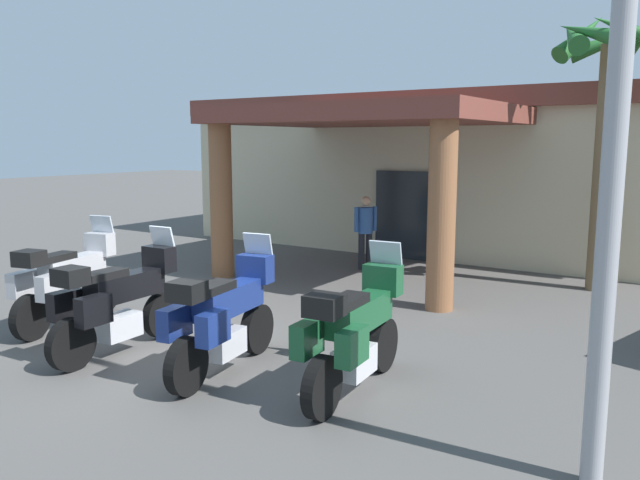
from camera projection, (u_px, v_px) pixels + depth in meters
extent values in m
plane|color=#514F4C|center=(176.00, 348.00, 8.59)|extent=(80.00, 80.00, 0.00)
cube|color=beige|center=(460.00, 179.00, 17.48)|extent=(13.72, 6.61, 3.52)
cube|color=#1E2328|center=(410.00, 216.00, 14.97)|extent=(1.80, 0.15, 2.10)
cube|color=brown|center=(367.00, 115.00, 12.86)|extent=(5.74, 4.54, 0.35)
cylinder|color=brown|center=(221.00, 201.00, 12.96)|extent=(0.46, 0.46, 3.14)
cylinder|color=brown|center=(442.00, 217.00, 10.33)|extent=(0.46, 0.46, 3.14)
cube|color=brown|center=(463.00, 106.00, 17.18)|extent=(14.13, 7.02, 0.44)
cylinder|color=black|center=(103.00, 293.00, 10.33)|extent=(0.27, 0.67, 0.66)
cylinder|color=black|center=(31.00, 318.00, 8.89)|extent=(0.27, 0.67, 0.66)
cube|color=silver|center=(68.00, 302.00, 9.58)|extent=(0.43, 0.61, 0.32)
cube|color=#B2B2B7|center=(73.00, 267.00, 9.64)|extent=(0.53, 1.19, 0.34)
cube|color=black|center=(56.00, 257.00, 9.28)|extent=(0.40, 0.64, 0.10)
cube|color=#B2B2B7|center=(100.00, 244.00, 10.19)|extent=(0.48, 0.32, 0.36)
cube|color=#B2BCC6|center=(102.00, 226.00, 10.22)|extent=(0.42, 0.20, 0.36)
cube|color=#B2B2B7|center=(22.00, 284.00, 9.05)|extent=(0.27, 0.47, 0.36)
cube|color=#B2B2B7|center=(51.00, 287.00, 8.88)|extent=(0.27, 0.47, 0.36)
cube|color=black|center=(29.00, 258.00, 8.81)|extent=(0.42, 0.39, 0.22)
cylinder|color=black|center=(162.00, 315.00, 9.03)|extent=(0.15, 0.66, 0.66)
cylinder|color=black|center=(71.00, 344.00, 7.71)|extent=(0.15, 0.66, 0.66)
cube|color=silver|center=(119.00, 326.00, 8.34)|extent=(0.33, 0.57, 0.32)
cube|color=black|center=(126.00, 286.00, 8.39)|extent=(0.32, 1.16, 0.34)
cube|color=black|center=(104.00, 275.00, 8.06)|extent=(0.29, 0.61, 0.10)
cube|color=black|center=(159.00, 259.00, 8.89)|extent=(0.45, 0.25, 0.36)
cube|color=#B2BCC6|center=(163.00, 239.00, 8.91)|extent=(0.40, 0.13, 0.36)
cube|color=black|center=(65.00, 305.00, 7.90)|extent=(0.19, 0.44, 0.36)
cube|color=black|center=(94.00, 310.00, 7.64)|extent=(0.19, 0.44, 0.36)
cube|color=black|center=(70.00, 277.00, 7.62)|extent=(0.37, 0.33, 0.22)
cylinder|color=black|center=(257.00, 329.00, 8.36)|extent=(0.22, 0.67, 0.66)
cylinder|color=black|center=(187.00, 366.00, 6.97)|extent=(0.22, 0.67, 0.66)
cube|color=silver|center=(224.00, 343.00, 7.64)|extent=(0.39, 0.60, 0.32)
cube|color=navy|center=(230.00, 299.00, 7.69)|extent=(0.44, 1.18, 0.34)
cube|color=black|center=(213.00, 288.00, 7.34)|extent=(0.35, 0.63, 0.10)
cube|color=navy|center=(255.00, 268.00, 8.22)|extent=(0.47, 0.29, 0.36)
cube|color=#B2BCC6|center=(258.00, 246.00, 8.25)|extent=(0.41, 0.17, 0.36)
cube|color=navy|center=(174.00, 322.00, 7.14)|extent=(0.23, 0.46, 0.36)
cube|color=navy|center=(213.00, 328.00, 6.93)|extent=(0.23, 0.46, 0.36)
cube|color=black|center=(187.00, 291.00, 6.88)|extent=(0.40, 0.36, 0.22)
cylinder|color=black|center=(382.00, 345.00, 7.71)|extent=(0.18, 0.67, 0.66)
cylinder|color=black|center=(322.00, 387.00, 6.36)|extent=(0.18, 0.67, 0.66)
cube|color=silver|center=(354.00, 361.00, 7.01)|extent=(0.35, 0.58, 0.32)
cube|color=#19512D|center=(360.00, 314.00, 7.06)|extent=(0.36, 1.16, 0.34)
cube|color=black|center=(347.00, 301.00, 6.72)|extent=(0.31, 0.61, 0.10)
cube|color=#19512D|center=(383.00, 279.00, 7.56)|extent=(0.45, 0.26, 0.36)
cube|color=#B2BCC6|center=(386.00, 255.00, 7.59)|extent=(0.41, 0.14, 0.36)
cube|color=#19512D|center=(307.00, 339.00, 6.55)|extent=(0.20, 0.45, 0.36)
cube|color=#19512D|center=(352.00, 346.00, 6.30)|extent=(0.20, 0.45, 0.36)
cube|color=black|center=(325.00, 306.00, 6.28)|extent=(0.38, 0.34, 0.22)
cylinder|color=black|center=(369.00, 251.00, 13.92)|extent=(0.14, 0.14, 0.80)
cylinder|color=black|center=(361.00, 251.00, 13.86)|extent=(0.14, 0.14, 0.80)
cylinder|color=#335999|center=(366.00, 220.00, 13.78)|extent=(0.32, 0.32, 0.57)
cylinder|color=#335999|center=(375.00, 219.00, 13.85)|extent=(0.09, 0.09, 0.54)
cylinder|color=#335999|center=(356.00, 220.00, 13.70)|extent=(0.09, 0.09, 0.54)
sphere|color=tan|center=(366.00, 201.00, 13.72)|extent=(0.22, 0.22, 0.22)
cylinder|color=brown|center=(602.00, 171.00, 11.63)|extent=(0.33, 0.33, 4.52)
cone|color=#236028|center=(607.00, 43.00, 11.88)|extent=(1.42, 0.67, 0.72)
cone|color=#236028|center=(581.00, 36.00, 11.83)|extent=(0.98, 1.28, 1.07)
cone|color=#236028|center=(572.00, 36.00, 11.37)|extent=(0.84, 1.40, 0.84)
cone|color=#236028|center=(593.00, 33.00, 10.84)|extent=(1.42, 0.77, 0.74)
cone|color=#236028|center=(630.00, 30.00, 10.61)|extent=(1.35, 1.04, 0.75)
cylinder|color=#99999E|center=(614.00, 155.00, 4.77)|extent=(0.18, 0.18, 5.37)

